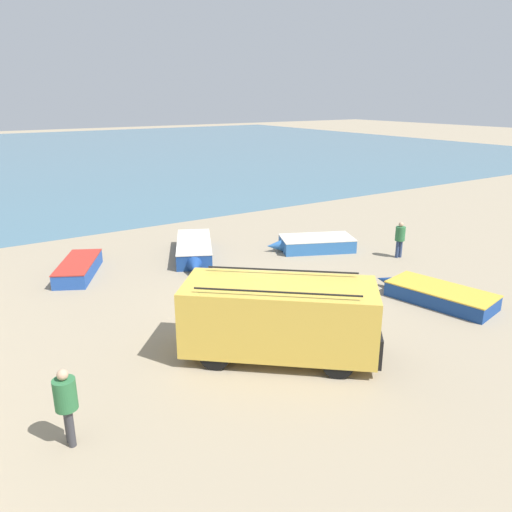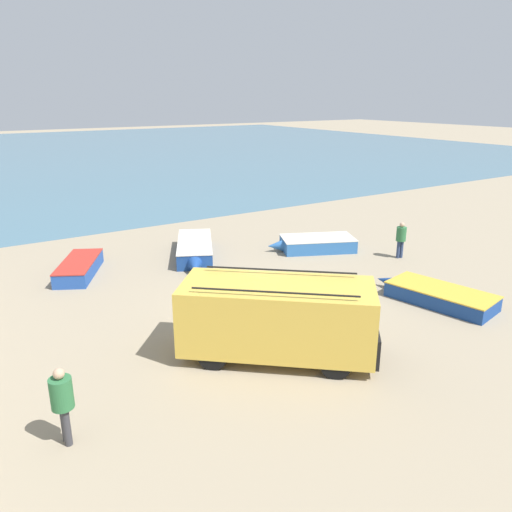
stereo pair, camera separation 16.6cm
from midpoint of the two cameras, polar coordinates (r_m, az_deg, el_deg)
name	(u,v)px [view 2 (the right image)]	position (r m, az deg, el deg)	size (l,w,h in m)	color
ground_plane	(266,303)	(17.09, 1.48, -5.36)	(200.00, 200.00, 0.00)	gray
sea_water	(22,156)	(65.94, -25.11, 10.36)	(120.00, 80.00, 0.01)	#477084
parked_van	(278,317)	(13.33, 2.91, -6.97)	(5.21, 4.87, 2.20)	gold
fishing_rowboat_0	(195,250)	(21.87, -6.79, 0.72)	(3.11, 4.93, 0.68)	navy
fishing_rowboat_1	(315,244)	(22.90, 6.99, 1.40)	(4.06, 2.89, 0.60)	#2D66AD
fishing_rowboat_2	(80,266)	(20.91, -19.24, -1.14)	(2.60, 3.92, 0.57)	#234CA3
fishing_rowboat_3	(438,295)	(18.14, 20.30, -4.22)	(2.26, 4.34, 0.53)	navy
fisherman_0	(62,399)	(10.92, -20.85, -15.04)	(0.45, 0.45, 1.70)	#38383D
fisherman_1	(401,237)	(22.37, 16.45, 2.12)	(0.42, 0.42, 1.59)	navy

